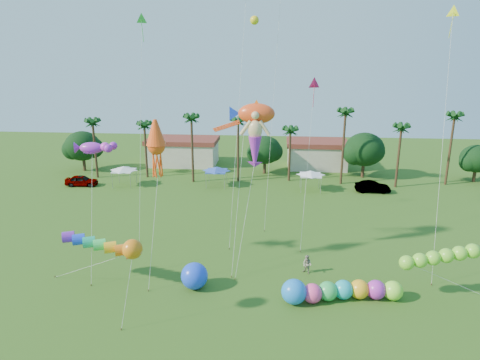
# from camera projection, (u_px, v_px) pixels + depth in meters

# --- Properties ---
(ground) EXTENTS (160.00, 160.00, 0.00)m
(ground) POSITION_uv_depth(u_px,v_px,m) (227.00, 347.00, 29.18)
(ground) COLOR #285116
(ground) RESTS_ON ground
(tree_line) EXTENTS (69.46, 8.91, 11.00)m
(tree_line) POSITION_uv_depth(u_px,v_px,m) (280.00, 150.00, 69.72)
(tree_line) COLOR #3A2819
(tree_line) RESTS_ON ground
(buildings_row) EXTENTS (35.00, 7.00, 4.00)m
(buildings_row) POSITION_uv_depth(u_px,v_px,m) (243.00, 155.00, 76.67)
(buildings_row) COLOR beige
(buildings_row) RESTS_ON ground
(tent_row) EXTENTS (31.00, 4.00, 0.60)m
(tent_row) POSITION_uv_depth(u_px,v_px,m) (216.00, 170.00, 63.65)
(tent_row) COLOR white
(tent_row) RESTS_ON ground
(car_a) EXTENTS (4.92, 2.23, 1.64)m
(car_a) POSITION_uv_depth(u_px,v_px,m) (82.00, 181.00, 65.00)
(car_a) COLOR #4C4C54
(car_a) RESTS_ON ground
(car_b) EXTENTS (4.95, 1.81, 1.62)m
(car_b) POSITION_uv_depth(u_px,v_px,m) (373.00, 187.00, 61.92)
(car_b) COLOR #4C4C54
(car_b) RESTS_ON ground
(spectator_b) EXTENTS (1.08, 1.04, 1.76)m
(spectator_b) POSITION_uv_depth(u_px,v_px,m) (307.00, 264.00, 38.84)
(spectator_b) COLOR gray
(spectator_b) RESTS_ON ground
(caterpillar_inflatable) EXTENTS (10.02, 3.25, 2.04)m
(caterpillar_inflatable) POSITION_uv_depth(u_px,v_px,m) (337.00, 291.00, 34.54)
(caterpillar_inflatable) COLOR #FF4393
(caterpillar_inflatable) RESTS_ON ground
(blue_ball) EXTENTS (2.29, 2.29, 2.29)m
(blue_ball) POSITION_uv_depth(u_px,v_px,m) (194.00, 276.00, 36.30)
(blue_ball) COLOR #1B46F7
(blue_ball) RESTS_ON ground
(rainbow_tube) EXTENTS (9.61, 2.54, 3.88)m
(rainbow_tube) POSITION_uv_depth(u_px,v_px,m) (112.00, 252.00, 35.65)
(rainbow_tube) COLOR #FA1B32
(rainbow_tube) RESTS_ON ground
(green_worm) EXTENTS (10.00, 3.73, 3.88)m
(green_worm) POSITION_uv_depth(u_px,v_px,m) (407.00, 263.00, 34.26)
(green_worm) COLOR #7BDC31
(green_worm) RESTS_ON ground
(orange_ball_kite) EXTENTS (1.89, 2.15, 6.64)m
(orange_ball_kite) POSITION_uv_depth(u_px,v_px,m) (132.00, 249.00, 30.36)
(orange_ball_kite) COLOR orange
(orange_ball_kite) RESTS_ON ground
(merman_kite) EXTENTS (2.56, 5.63, 13.86)m
(merman_kite) POSITION_uv_depth(u_px,v_px,m) (255.00, 143.00, 39.22)
(merman_kite) COLOR #DDB87E
(merman_kite) RESTS_ON ground
(fish_kite) EXTENTS (5.24, 6.46, 15.06)m
(fish_kite) POSITION_uv_depth(u_px,v_px,m) (256.00, 114.00, 39.34)
(fish_kite) COLOR #FC4B1C
(fish_kite) RESTS_ON ground
(squid_kite) EXTENTS (1.84, 4.61, 14.13)m
(squid_kite) POSITION_uv_depth(u_px,v_px,m) (156.00, 146.00, 36.26)
(squid_kite) COLOR #FF4D14
(squid_kite) RESTS_ON ground
(lobster_kite) EXTENTS (4.12, 5.33, 12.08)m
(lobster_kite) POSITION_uv_depth(u_px,v_px,m) (92.00, 148.00, 37.43)
(lobster_kite) COLOR purple
(lobster_kite) RESTS_ON ground
(delta_kite_red) EXTENTS (1.62, 3.96, 17.12)m
(delta_kite_red) POSITION_uv_depth(u_px,v_px,m) (314.00, 86.00, 42.00)
(delta_kite_red) COLOR #CF174D
(delta_kite_red) RESTS_ON ground
(delta_kite_yellow) EXTENTS (1.10, 4.73, 23.10)m
(delta_kite_yellow) POSITION_uv_depth(u_px,v_px,m) (453.00, 18.00, 34.78)
(delta_kite_yellow) COLOR #D2E217
(delta_kite_yellow) RESTS_ON ground
(delta_kite_green) EXTENTS (1.18, 4.97, 23.29)m
(delta_kite_green) POSITION_uv_depth(u_px,v_px,m) (142.00, 23.00, 43.29)
(delta_kite_green) COLOR green
(delta_kite_green) RESTS_ON ground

